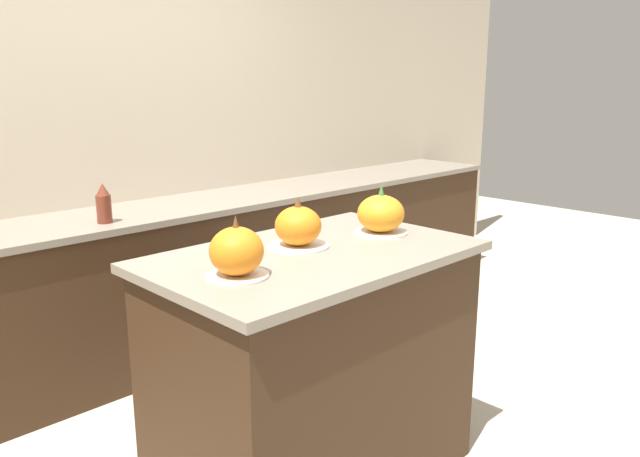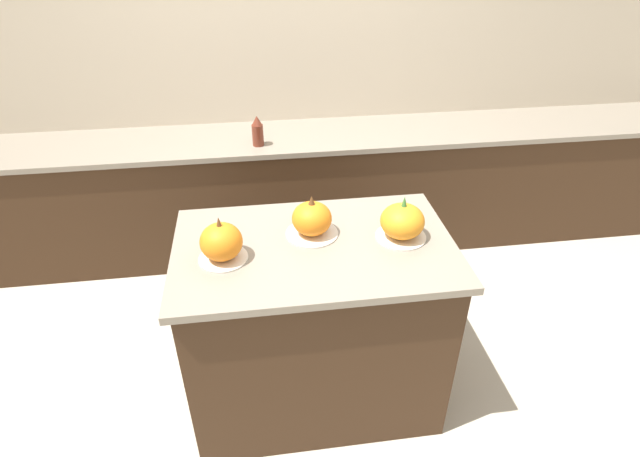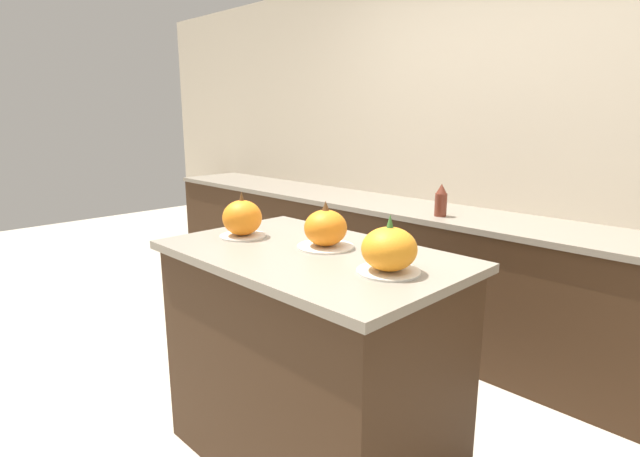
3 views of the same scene
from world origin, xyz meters
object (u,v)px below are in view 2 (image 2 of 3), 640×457
Objects in this scene: pumpkin_cake_right at (402,222)px; pumpkin_cake_left at (221,243)px; bottle_tall at (258,131)px; pumpkin_cake_center at (312,220)px.

pumpkin_cake_left is at bearing -175.96° from pumpkin_cake_right.
pumpkin_cake_left is 1.35m from bottle_tall.
pumpkin_cake_center is 1.05× the size of pumpkin_cake_right.
pumpkin_cake_right is (0.78, 0.06, -0.00)m from pumpkin_cake_left.
pumpkin_cake_center is 1.22m from bottle_tall.
pumpkin_cake_left is at bearing -98.10° from bottle_tall.
pumpkin_cake_center is 0.40m from pumpkin_cake_right.
pumpkin_cake_left is 0.78m from pumpkin_cake_right.
bottle_tall is at bearing 114.82° from pumpkin_cake_right.
pumpkin_cake_left is 0.92× the size of pumpkin_cake_right.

